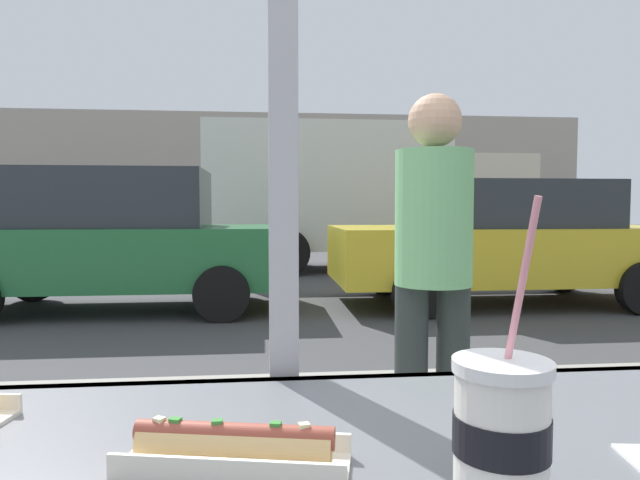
# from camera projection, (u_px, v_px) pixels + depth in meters

# --- Properties ---
(ground_plane) EXTENTS (60.00, 60.00, 0.00)m
(ground_plane) POSITION_uv_depth(u_px,v_px,m) (265.00, 289.00, 8.94)
(ground_plane) COLOR #424244
(sidewalk_strip) EXTENTS (16.00, 2.80, 0.14)m
(sidewalk_strip) POSITION_uv_depth(u_px,v_px,m) (272.00, 478.00, 2.58)
(sidewalk_strip) COLOR #9E998E
(sidewalk_strip) RESTS_ON ground
(building_facade_far) EXTENTS (28.00, 1.20, 5.27)m
(building_facade_far) POSITION_uv_depth(u_px,v_px,m) (263.00, 176.00, 24.52)
(building_facade_far) COLOR #A89E8E
(building_facade_far) RESTS_ON ground
(soda_cup_right) EXTENTS (0.10, 0.10, 0.30)m
(soda_cup_right) POSITION_uv_depth(u_px,v_px,m) (501.00, 432.00, 0.54)
(soda_cup_right) COLOR white
(soda_cup_right) RESTS_ON window_counter
(hotdog_tray_near) EXTENTS (0.27, 0.14, 0.05)m
(hotdog_tray_near) POSITION_uv_depth(u_px,v_px,m) (234.00, 447.00, 0.63)
(hotdog_tray_near) COLOR silver
(hotdog_tray_near) RESTS_ON window_counter
(parked_car_green) EXTENTS (4.33, 1.89, 1.76)m
(parked_car_green) POSITION_uv_depth(u_px,v_px,m) (117.00, 240.00, 7.08)
(parked_car_green) COLOR #236B38
(parked_car_green) RESTS_ON ground
(parked_car_yellow) EXTENTS (4.48, 2.04, 1.64)m
(parked_car_yellow) POSITION_uv_depth(u_px,v_px,m) (503.00, 241.00, 7.60)
(parked_car_yellow) COLOR gold
(parked_car_yellow) RESTS_ON ground
(box_truck) EXTENTS (6.55, 2.44, 2.95)m
(box_truck) POSITION_uv_depth(u_px,v_px,m) (359.00, 192.00, 11.82)
(box_truck) COLOR silver
(box_truck) RESTS_ON ground
(pedestrian) EXTENTS (0.32, 0.32, 1.63)m
(pedestrian) POSITION_uv_depth(u_px,v_px,m) (433.00, 263.00, 2.36)
(pedestrian) COLOR #28302D
(pedestrian) RESTS_ON sidewalk_strip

